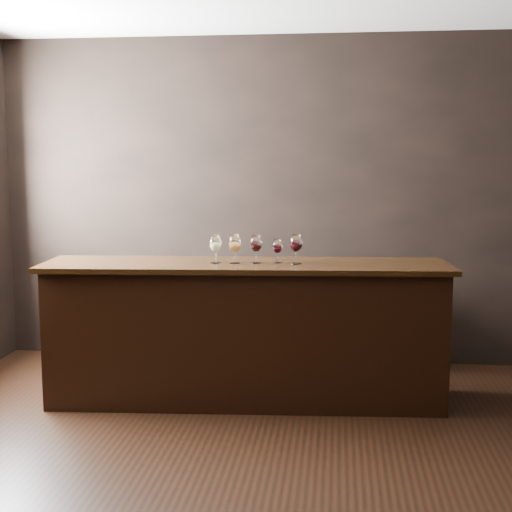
# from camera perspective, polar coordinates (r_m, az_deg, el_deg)

# --- Properties ---
(ground) EXTENTS (5.00, 5.00, 0.00)m
(ground) POSITION_cam_1_polar(r_m,az_deg,el_deg) (4.29, -0.03, -16.43)
(ground) COLOR black
(ground) RESTS_ON ground
(room_shell) EXTENTS (5.02, 4.52, 2.81)m
(room_shell) POSITION_cam_1_polar(r_m,az_deg,el_deg) (4.06, -3.15, 8.47)
(room_shell) COLOR black
(room_shell) RESTS_ON ground
(bar_counter) EXTENTS (2.85, 0.81, 0.98)m
(bar_counter) POSITION_cam_1_polar(r_m,az_deg,el_deg) (5.20, -0.83, -6.33)
(bar_counter) COLOR black
(bar_counter) RESTS_ON ground
(bar_top) EXTENTS (2.95, 0.88, 0.04)m
(bar_top) POSITION_cam_1_polar(r_m,az_deg,el_deg) (5.10, -0.84, -0.75)
(bar_top) COLOR black
(bar_top) RESTS_ON bar_counter
(back_bar_shelf) EXTENTS (2.32, 0.40, 0.83)m
(back_bar_shelf) POSITION_cam_1_polar(r_m,az_deg,el_deg) (6.16, -3.36, -4.83)
(back_bar_shelf) COLOR black
(back_bar_shelf) RESTS_ON ground
(glass_white) EXTENTS (0.09, 0.09, 0.20)m
(glass_white) POSITION_cam_1_polar(r_m,az_deg,el_deg) (5.08, -3.27, 0.96)
(glass_white) COLOR white
(glass_white) RESTS_ON bar_top
(glass_amber) EXTENTS (0.09, 0.09, 0.21)m
(glass_amber) POSITION_cam_1_polar(r_m,az_deg,el_deg) (5.06, -1.72, 0.98)
(glass_amber) COLOR white
(glass_amber) RESTS_ON bar_top
(glass_red_a) EXTENTS (0.09, 0.09, 0.20)m
(glass_red_a) POSITION_cam_1_polar(r_m,az_deg,el_deg) (5.07, 0.00, 0.95)
(glass_red_a) COLOR white
(glass_red_a) RESTS_ON bar_top
(glass_red_b) EXTENTS (0.07, 0.07, 0.17)m
(glass_red_b) POSITION_cam_1_polar(r_m,az_deg,el_deg) (5.09, 1.72, 0.74)
(glass_red_b) COLOR white
(glass_red_b) RESTS_ON bar_top
(glass_red_c) EXTENTS (0.09, 0.09, 0.21)m
(glass_red_c) POSITION_cam_1_polar(r_m,az_deg,el_deg) (5.04, 3.23, 0.99)
(glass_red_c) COLOR white
(glass_red_c) RESTS_ON bar_top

